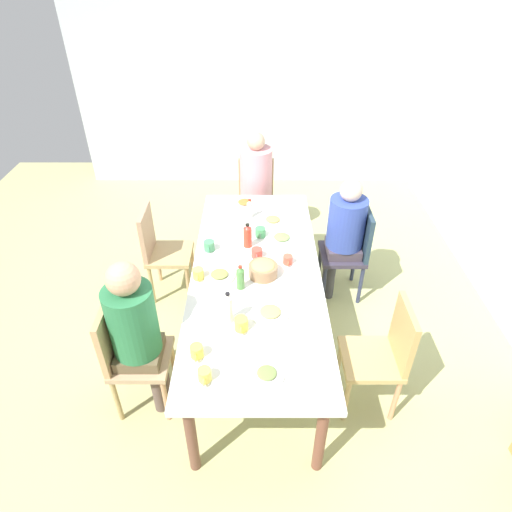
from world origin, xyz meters
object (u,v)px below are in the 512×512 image
Objects in this scene: plate_5 at (282,238)px; bottle_0 at (240,278)px; chair_4 at (384,352)px; cup_1 at (198,274)px; bottle_2 at (250,209)px; cup_2 at (197,351)px; dining_table at (256,278)px; plate_0 at (220,275)px; plate_2 at (273,220)px; plate_4 at (267,374)px; person_1 at (345,229)px; bowl_0 at (263,269)px; plate_1 at (245,203)px; chair_2 at (256,196)px; chair_3 at (160,248)px; person_2 at (256,179)px; bottle_1 at (248,236)px; person_0 at (135,326)px; plate_3 at (270,313)px; cup_3 at (260,232)px; cup_6 at (205,375)px; bottle_3 at (228,308)px; cup_4 at (288,260)px; chair_0 at (128,352)px; chair_1 at (352,248)px; cup_0 at (241,324)px; cup_7 at (257,253)px.

bottle_0 is (0.64, -0.33, 0.08)m from plate_5.
chair_4 is 7.51× the size of cup_1.
cup_2 is at bearing -10.38° from bottle_2.
dining_table is 0.29m from plate_0.
plate_2 is 1.11× the size of plate_4.
bowl_0 is (0.66, -0.73, 0.06)m from person_1.
person_1 is 5.13× the size of plate_1.
chair_2 is 0.93m from plate_2.
chair_3 is 2.15m from chair_4.
chair_2 is 3.81× the size of plate_0.
cup_1 reaches higher than plate_2.
person_2 is at bearing 170.16° from plate_0.
bottle_0 is at bearing -113.53° from chair_4.
chair_2 is at bearing -178.62° from plate_4.
dining_table is 1.00m from plate_4.
bottle_1 is at bearing -168.72° from dining_table.
person_0 is 4.90× the size of plate_3.
bottle_2 is (-0.32, -0.09, 0.05)m from cup_3.
cup_6 is 0.85m from bottle_0.
bottle_3 reaches higher than chair_2.
bowl_0 is at bearing -7.25° from plate_2.
bowl_0 reaches higher than cup_4.
chair_0 is 1.86m from plate_1.
chair_1 is 1.00m from bottle_2.
person_0 reaches higher than chair_0.
cup_0 is (2.15, -0.10, 0.01)m from person_2.
dining_table is 2.76× the size of chair_1.
plate_4 is (2.53, 0.06, -0.02)m from person_2.
plate_1 is at bearing -167.66° from bottle_2.
chair_3 reaches higher than cup_1.
person_2 reaches higher than plate_5.
cup_4 is at bearing 9.36° from chair_2.
person_0 is 10.54× the size of cup_1.
chair_2 is 2.67m from cup_6.
person_0 is at bearing -51.68° from dining_table.
chair_0 reaches higher than plate_1.
plate_0 is 0.16m from cup_1.
plate_3 is 1.04× the size of bottle_3.
chair_3 is (-0.00, -1.66, -0.21)m from person_1.
bottle_0 reaches higher than dining_table.
person_2 reaches higher than cup_3.
person_2 is 2.53m from plate_4.
plate_5 is at bearing 160.60° from cup_6.
cup_6 is at bearing -19.40° from plate_5.
plate_0 is 1.89× the size of cup_0.
plate_5 is 1.97× the size of cup_0.
cup_6 is (0.03, -0.36, 0.03)m from plate_4.
cup_7 is at bearing 132.40° from plate_0.
bottle_3 is at bearing -2.62° from plate_1.
plate_2 is 1.81m from cup_6.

